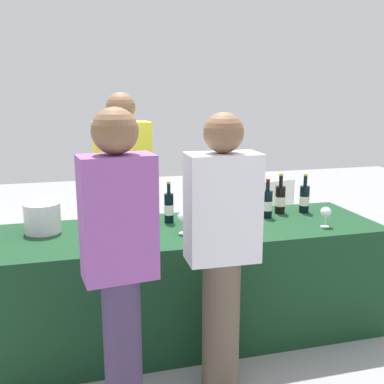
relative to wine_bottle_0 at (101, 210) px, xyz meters
The scene contains 18 objects.
ground_plane 1.10m from the wine_bottle_0, 19.47° to the right, with size 12.00×12.00×0.00m, color gray.
tasting_table 0.81m from the wine_bottle_0, 19.47° to the right, with size 2.61×0.82×0.78m, color #14381E.
wine_bottle_0 is the anchor object (origin of this frame).
wine_bottle_1 0.26m from the wine_bottle_0, ahead, with size 0.07×0.07×0.30m.
wine_bottle_2 0.47m from the wine_bottle_0, ahead, with size 0.07×0.07×0.30m.
wine_bottle_3 0.61m from the wine_bottle_0, 11.31° to the right, with size 0.07×0.07×0.29m.
wine_bottle_4 0.76m from the wine_bottle_0, ahead, with size 0.07×0.07×0.33m.
wine_bottle_5 1.20m from the wine_bottle_0, ahead, with size 0.07×0.07×0.29m.
wine_bottle_6 1.34m from the wine_bottle_0, ahead, with size 0.08×0.08×0.31m.
wine_bottle_7 1.53m from the wine_bottle_0, ahead, with size 0.07×0.07×0.30m.
wine_glass_0 0.39m from the wine_bottle_0, 95.74° to the right, with size 0.06×0.06×0.13m.
wine_glass_1 0.60m from the wine_bottle_0, 32.29° to the right, with size 0.08×0.08×0.15m.
wine_glass_2 1.55m from the wine_bottle_0, 16.12° to the right, with size 0.07×0.07×0.14m.
ice_bucket 0.39m from the wine_bottle_0, behind, with size 0.24×0.24×0.20m, color silver.
server_pouring 0.53m from the wine_bottle_0, 66.25° to the left, with size 0.45×0.27×1.69m.
guest_0 1.00m from the wine_bottle_0, 88.65° to the right, with size 0.37×0.24×1.63m.
guest_1 1.04m from the wine_bottle_0, 55.14° to the right, with size 0.39×0.22×1.60m.
menu_board 1.96m from the wine_bottle_0, 28.80° to the left, with size 0.62×0.03×0.84m, color white.
Camera 1 is at (-0.77, -2.90, 1.71)m, focal length 42.85 mm.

